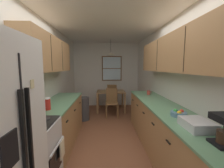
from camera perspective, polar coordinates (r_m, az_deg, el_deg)
The scene contains 22 objects.
ground_plane at distance 3.66m, azimuth -1.67°, elevation -19.00°, with size 12.00×12.00×0.00m, color brown.
wall_left at distance 3.55m, azimuth -24.07°, elevation 1.07°, with size 0.10×9.00×2.55m, color silver.
wall_right at distance 3.60m, azimuth 20.28°, elevation 1.31°, with size 0.10×9.00×2.55m, color silver.
wall_back at distance 5.96m, azimuth -2.24°, elevation 3.71°, with size 4.40×0.10×2.55m, color silver.
ceiling_slab at distance 3.45m, azimuth -1.83°, elevation 23.61°, with size 4.40×9.00×0.08m, color white.
stove_range at distance 2.24m, azimuth -29.80°, elevation -24.18°, with size 0.66×0.60×1.10m.
microwave_over_range at distance 2.00m, azimuth -34.69°, elevation 6.74°, with size 0.39×0.60×0.30m.
counter_left at distance 3.29m, azimuth -19.78°, elevation -13.90°, with size 0.64×1.89×0.90m.
upper_cabinets_left at distance 3.10m, azimuth -23.60°, elevation 10.60°, with size 0.33×1.97×0.66m.
counter_right at distance 2.88m, azimuth 19.97°, elevation -16.97°, with size 0.64×3.34×0.90m.
upper_cabinets_right at distance 2.67m, azimuth 24.42°, elevation 11.07°, with size 0.33×3.02×0.64m.
dining_table at distance 5.22m, azimuth -0.50°, elevation -4.07°, with size 0.99×0.72×0.73m.
dining_chair_near at distance 4.69m, azimuth -0.09°, elevation -6.70°, with size 0.40×0.40×0.90m.
dining_chair_far at distance 5.80m, azimuth 0.10°, elevation -4.09°, with size 0.45×0.45×0.90m.
pendant_light at distance 5.14m, azimuth -0.52°, elevation 11.83°, with size 0.30×0.30×0.56m.
back_window at distance 5.88m, azimuth -0.09°, elevation 6.14°, with size 0.80×0.05×0.99m.
trash_bin at distance 4.47m, azimuth -11.08°, elevation -9.54°, with size 0.32×0.32×0.69m, color #3F3F42.
storage_canister at distance 2.58m, azimuth -24.25°, elevation -7.14°, with size 0.11×0.11×0.19m.
dish_towel at distance 2.22m, azimuth -19.06°, elevation -23.00°, with size 0.02×0.16×0.24m, color beige.
mug_by_coffeemaker at distance 3.72m, azimuth 14.25°, elevation -3.29°, with size 0.11×0.08×0.11m.
fruit_bowl at distance 2.29m, azimuth 24.82°, elevation -10.48°, with size 0.22×0.22×0.09m.
dish_rack at distance 1.93m, azimuth 30.53°, elevation -13.56°, with size 0.28×0.34×0.10m, color silver.
Camera 1 is at (-0.06, -2.30, 1.59)m, focal length 23.16 mm.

